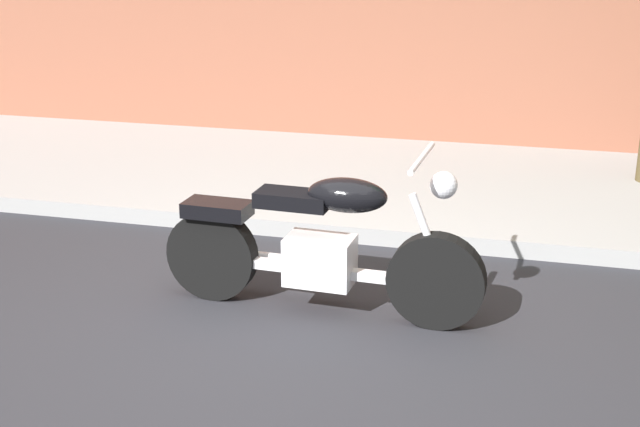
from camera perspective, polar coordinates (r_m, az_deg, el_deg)
The scene contains 3 objects.
ground_plane at distance 5.51m, azimuth -2.55°, elevation -8.09°, with size 60.00×60.00×0.00m, color #28282D.
sidewalk at distance 8.43m, azimuth 3.90°, elevation 2.02°, with size 24.75×3.03×0.14m, color #979797.
motorcycle at distance 5.68m, azimuth -0.00°, elevation -2.22°, with size 2.16×0.70×1.12m.
Camera 1 is at (1.47, -4.70, 2.47)m, focal length 49.09 mm.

